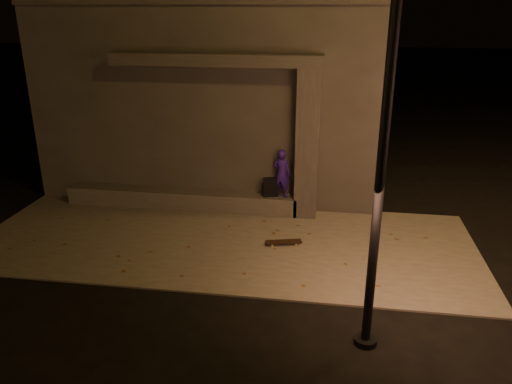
% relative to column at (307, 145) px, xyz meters
% --- Properties ---
extents(ground, '(120.00, 120.00, 0.00)m').
position_rel_column_xyz_m(ground, '(-1.70, -3.75, -1.84)').
color(ground, black).
rests_on(ground, ground).
extents(sidewalk, '(11.00, 4.40, 0.04)m').
position_rel_column_xyz_m(sidewalk, '(-1.70, -1.75, -1.82)').
color(sidewalk, '#655F59').
rests_on(sidewalk, ground).
extents(building, '(9.00, 5.10, 5.22)m').
position_rel_column_xyz_m(building, '(-2.70, 2.74, 0.77)').
color(building, '#3B3836').
rests_on(building, ground).
extents(ledge, '(6.00, 0.55, 0.45)m').
position_rel_column_xyz_m(ledge, '(-3.20, 0.00, -1.58)').
color(ledge, '#4D4A46').
rests_on(ledge, sidewalk).
extents(column, '(0.55, 0.55, 3.60)m').
position_rel_column_xyz_m(column, '(0.00, 0.00, 0.00)').
color(column, '#3B3836').
rests_on(column, sidewalk).
extents(canopy, '(5.00, 0.70, 0.28)m').
position_rel_column_xyz_m(canopy, '(-2.20, 0.05, 1.94)').
color(canopy, '#3B3836').
rests_on(canopy, column).
extents(skateboarder, '(0.51, 0.41, 1.21)m').
position_rel_column_xyz_m(skateboarder, '(-0.61, 0.00, -0.75)').
color(skateboarder, '#2E168F').
rests_on(skateboarder, ledge).
extents(backpack, '(0.41, 0.32, 0.51)m').
position_rel_column_xyz_m(backpack, '(-0.89, 0.00, -1.17)').
color(backpack, black).
rests_on(backpack, ledge).
extents(skateboard, '(0.81, 0.39, 0.09)m').
position_rel_column_xyz_m(skateboard, '(-0.35, -1.79, -1.73)').
color(skateboard, black).
rests_on(skateboard, sidewalk).
extents(street_lamp_0, '(0.36, 0.36, 7.81)m').
position_rel_column_xyz_m(street_lamp_0, '(1.24, -4.93, 2.56)').
color(street_lamp_0, black).
rests_on(street_lamp_0, ground).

